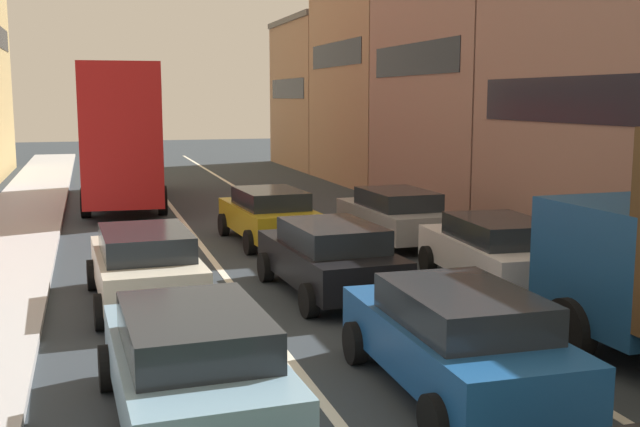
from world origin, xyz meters
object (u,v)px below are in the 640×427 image
(wagon_right_lane_far, at_px, (395,215))
(bus_mid_queue_primary, at_px, (123,128))
(traffic_light_pole, at_px, (98,130))
(sedan_left_lane_third, at_px, (145,264))
(sedan_centre_lane_second, at_px, (457,337))
(hatchback_centre_lane_third, at_px, (330,256))
(wagon_left_lane_second, at_px, (193,363))
(sedan_right_lane_behind_truck, at_px, (496,250))
(coupe_centre_lane_fourth, at_px, (269,214))

(wagon_right_lane_far, bearing_deg, bus_mid_queue_primary, 31.25)
(traffic_light_pole, bearing_deg, sedan_left_lane_third, 85.39)
(traffic_light_pole, height_order, sedan_centre_lane_second, traffic_light_pole)
(hatchback_centre_lane_third, xyz_separation_m, wagon_right_lane_far, (3.36, 4.72, 0.00))
(bus_mid_queue_primary, bearing_deg, sedan_centre_lane_second, -167.74)
(sedan_centre_lane_second, xyz_separation_m, wagon_left_lane_second, (-3.51, 0.01, 0.00))
(sedan_centre_lane_second, relative_size, bus_mid_queue_primary, 0.41)
(sedan_left_lane_third, distance_m, sedan_right_lane_behind_truck, 7.16)
(sedan_right_lane_behind_truck, distance_m, bus_mid_queue_primary, 17.02)
(sedan_centre_lane_second, bearing_deg, bus_mid_queue_primary, 10.37)
(sedan_right_lane_behind_truck, bearing_deg, traffic_light_pole, 146.08)
(wagon_left_lane_second, distance_m, sedan_left_lane_third, 5.80)
(traffic_light_pole, distance_m, coupe_centre_lane_fourth, 17.52)
(wagon_left_lane_second, xyz_separation_m, sedan_right_lane_behind_truck, (6.98, 5.07, 0.00))
(traffic_light_pole, height_order, wagon_right_lane_far, traffic_light_pole)
(coupe_centre_lane_fourth, bearing_deg, traffic_light_pole, 161.16)
(bus_mid_queue_primary, bearing_deg, sedan_left_lane_third, -178.18)
(sedan_left_lane_third, bearing_deg, sedan_centre_lane_second, -150.09)
(sedan_centre_lane_second, bearing_deg, sedan_left_lane_third, 33.23)
(wagon_right_lane_far, bearing_deg, wagon_left_lane_second, 144.57)
(sedan_right_lane_behind_truck, bearing_deg, bus_mid_queue_primary, 27.71)
(wagon_left_lane_second, height_order, bus_mid_queue_primary, bus_mid_queue_primary)
(traffic_light_pole, height_order, wagon_left_lane_second, traffic_light_pole)
(wagon_right_lane_far, bearing_deg, traffic_light_pole, 151.39)
(sedan_centre_lane_second, xyz_separation_m, hatchback_centre_lane_third, (-0.04, 5.51, 0.00))
(hatchback_centre_lane_third, relative_size, sedan_left_lane_third, 1.00)
(hatchback_centre_lane_third, distance_m, coupe_centre_lane_fourth, 5.85)
(hatchback_centre_lane_third, xyz_separation_m, coupe_centre_lane_fourth, (0.10, 5.85, 0.00))
(sedan_right_lane_behind_truck, bearing_deg, hatchback_centre_lane_third, 86.84)
(sedan_centre_lane_second, bearing_deg, wagon_right_lane_far, -16.88)
(traffic_light_pole, xyz_separation_m, sedan_left_lane_third, (0.89, 11.08, -3.02))
(wagon_left_lane_second, relative_size, coupe_centre_lane_fourth, 0.99)
(sedan_centre_lane_second, height_order, coupe_centre_lane_fourth, same)
(wagon_left_lane_second, bearing_deg, traffic_light_pole, 166.73)
(hatchback_centre_lane_third, xyz_separation_m, bus_mid_queue_primary, (-3.32, 15.02, 2.03))
(sedan_centre_lane_second, distance_m, sedan_right_lane_behind_truck, 6.16)
(coupe_centre_lane_fourth, relative_size, sedan_right_lane_behind_truck, 1.00)
(wagon_left_lane_second, relative_size, sedan_left_lane_third, 1.00)
(wagon_left_lane_second, height_order, sedan_left_lane_third, same)
(sedan_centre_lane_second, distance_m, coupe_centre_lane_fourth, 11.36)
(wagon_right_lane_far, height_order, bus_mid_queue_primary, bus_mid_queue_primary)
(traffic_light_pole, height_order, sedan_right_lane_behind_truck, traffic_light_pole)
(hatchback_centre_lane_third, bearing_deg, sedan_centre_lane_second, 177.59)
(traffic_light_pole, bearing_deg, sedan_centre_lane_second, 49.21)
(traffic_light_pole, relative_size, sedan_centre_lane_second, 1.27)
(coupe_centre_lane_fourth, bearing_deg, sedan_right_lane_behind_truck, -154.82)
(traffic_light_pole, relative_size, hatchback_centre_lane_third, 1.25)
(traffic_light_pole, xyz_separation_m, hatchback_centre_lane_third, (4.51, 10.79, -3.02))
(coupe_centre_lane_fourth, bearing_deg, sedan_left_lane_third, 142.87)
(wagon_left_lane_second, relative_size, hatchback_centre_lane_third, 1.00)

